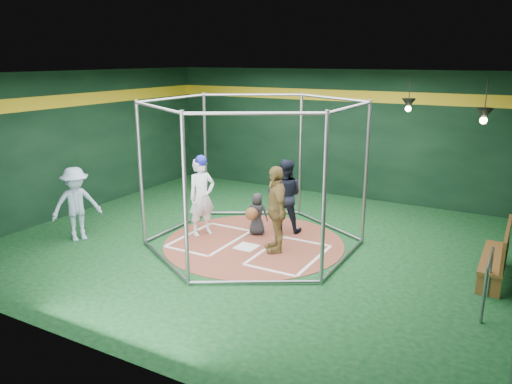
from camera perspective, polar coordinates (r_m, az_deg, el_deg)
The scene contains 15 objects.
room_shell at distance 10.12m, azimuth -0.25°, elevation 3.46°, with size 10.10×9.10×3.53m.
clay_disc at distance 10.61m, azimuth -0.26°, elevation -5.84°, with size 3.80×3.80×0.01m, color brown.
home_plate at distance 10.36m, azimuth -1.09°, elevation -6.29°, with size 0.43×0.43×0.01m, color white.
batter_box_left at distance 10.88m, azimuth -5.30°, elevation -5.30°, with size 1.17×1.77×0.01m.
batter_box_right at distance 9.99m, azimuth 3.81°, elevation -7.17°, with size 1.17×1.77×0.01m.
batting_cage at distance 10.17m, azimuth -0.28°, elevation 2.05°, with size 4.05×4.67×3.00m.
pendant_lamp_near at distance 12.55m, azimuth 17.04°, elevation 9.64°, with size 0.34×0.34×0.90m.
pendant_lamp_far at distance 10.71m, azimuth 24.63°, elevation 8.09°, with size 0.34×0.34×0.90m.
batter_figure at distance 10.91m, azimuth -6.22°, elevation -0.39°, with size 0.64×0.74×1.78m.
visitor_leopard at distance 9.92m, azimuth 2.30°, elevation -1.96°, with size 1.03×0.43×1.75m, color #AB8C49.
catcher_figure at distance 10.92m, azimuth 0.05°, elevation -2.50°, with size 0.53×0.60×0.94m.
umpire at distance 11.09m, azimuth 3.31°, elevation -0.41°, with size 0.80×0.62×1.65m, color black.
bystander_blue at distance 11.24m, azimuth -19.86°, elevation -1.30°, with size 1.03×0.59×1.59m, color #8EA6BC.
dugout_bench at distance 9.74m, azimuth 26.06°, elevation -6.27°, with size 0.40×1.70×0.99m.
steel_railing at distance 8.53m, azimuth 25.02°, elevation -8.55°, with size 0.05×1.01×0.87m.
Camera 1 is at (4.87, -8.62, 3.81)m, focal length 35.00 mm.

